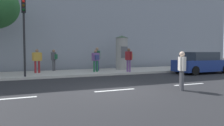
{
  "coord_description": "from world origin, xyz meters",
  "views": [
    {
      "loc": [
        -3.57,
        -7.99,
        1.64
      ],
      "look_at": [
        0.71,
        2.0,
        1.03
      ],
      "focal_mm": 33.86,
      "sensor_mm": 36.0,
      "label": 1
    }
  ],
  "objects": [
    {
      "name": "parked_car_dark",
      "position": [
        8.61,
        3.73,
        0.75
      ],
      "size": [
        4.3,
        1.97,
        1.58
      ],
      "color": "navy",
      "rests_on": "ground_plane"
    },
    {
      "name": "pedestrian_in_light_jacket",
      "position": [
        -1.31,
        8.46,
        1.12
      ],
      "size": [
        0.52,
        0.59,
        1.62
      ],
      "color": "#4C4C51",
      "rests_on": "sidewalk_curb"
    },
    {
      "name": "lane_markings",
      "position": [
        0.0,
        0.0,
        0.0
      ],
      "size": [
        25.8,
        0.16,
        0.01
      ],
      "color": "silver",
      "rests_on": "ground_plane"
    },
    {
      "name": "ground_plane",
      "position": [
        0.0,
        0.0,
        0.0
      ],
      "size": [
        80.0,
        80.0,
        0.0
      ],
      "primitive_type": "plane",
      "color": "#232326"
    },
    {
      "name": "sidewalk_curb",
      "position": [
        0.0,
        7.0,
        0.07
      ],
      "size": [
        36.0,
        4.0,
        0.15
      ],
      "primitive_type": "cube",
      "color": "#B2ADA3",
      "rests_on": "ground_plane"
    },
    {
      "name": "pedestrian_with_backpack",
      "position": [
        2.57,
        -1.08,
        0.95
      ],
      "size": [
        0.4,
        0.53,
        1.63
      ],
      "color": "#4C4C51",
      "rests_on": "ground_plane"
    },
    {
      "name": "building_backdrop",
      "position": [
        0.0,
        12.0,
        5.25
      ],
      "size": [
        36.0,
        5.0,
        10.5
      ],
      "primitive_type": "cube",
      "color": "gray",
      "rests_on": "ground_plane"
    },
    {
      "name": "pedestrian_in_dark_shirt",
      "position": [
        -2.6,
        7.28,
        1.13
      ],
      "size": [
        0.65,
        0.39,
        1.64
      ],
      "color": "maroon",
      "rests_on": "sidewalk_curb"
    },
    {
      "name": "pedestrian_with_bag",
      "position": [
        3.51,
        5.45,
        1.18
      ],
      "size": [
        0.46,
        0.66,
        1.7
      ],
      "color": "#724C84",
      "rests_on": "sidewalk_curb"
    },
    {
      "name": "poster_column",
      "position": [
        3.93,
        7.5,
        1.55
      ],
      "size": [
        1.06,
        1.06,
        2.76
      ],
      "color": "gray",
      "rests_on": "sidewalk_curb"
    },
    {
      "name": "traffic_light",
      "position": [
        -3.41,
        5.24,
        3.13
      ],
      "size": [
        0.24,
        0.45,
        4.44
      ],
      "color": "black",
      "rests_on": "sidewalk_curb"
    },
    {
      "name": "pedestrian_near_pole",
      "position": [
        1.82,
        7.5,
        1.21
      ],
      "size": [
        0.34,
        0.65,
        1.78
      ],
      "color": "navy",
      "rests_on": "sidewalk_curb"
    },
    {
      "name": "pedestrian_in_red_top",
      "position": [
        1.34,
        6.42,
        1.1
      ],
      "size": [
        0.64,
        0.44,
        1.59
      ],
      "color": "#1E5938",
      "rests_on": "sidewalk_curb"
    }
  ]
}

